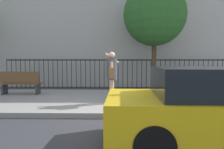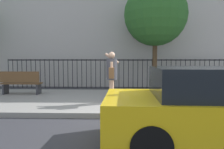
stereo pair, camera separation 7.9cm
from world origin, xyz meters
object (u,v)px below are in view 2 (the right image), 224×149
at_px(pedestrian_on_phone, 112,73).
at_px(street_bench, 21,82).
at_px(taxi_yellow, 218,108).
at_px(street_tree_near, 155,15).

xyz_separation_m(pedestrian_on_phone, street_bench, (-3.78, 1.56, -0.48)).
relative_size(taxi_yellow, pedestrian_on_phone, 2.52).
xyz_separation_m(taxi_yellow, street_tree_near, (-0.01, 6.69, 3.07)).
xyz_separation_m(street_bench, street_tree_near, (5.80, 2.08, 3.12)).
distance_m(taxi_yellow, street_bench, 7.42).
distance_m(pedestrian_on_phone, street_bench, 4.12).
height_order(pedestrian_on_phone, street_tree_near, street_tree_near).
bearing_deg(street_bench, street_tree_near, 19.71).
bearing_deg(taxi_yellow, street_tree_near, 90.12).
bearing_deg(taxi_yellow, pedestrian_on_phone, 123.73).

